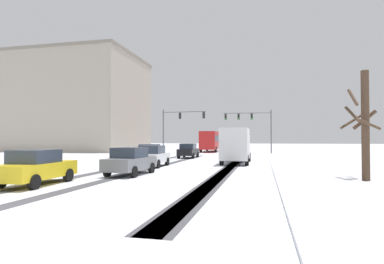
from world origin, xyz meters
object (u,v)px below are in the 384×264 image
object	(u,v)px
car_white_third	(152,156)
bare_tree_sidewalk_near	(364,124)
bus_oncoming	(211,140)
car_grey_fourth	(130,161)
box_truck_delivery	(236,145)
car_black_lead	(188,151)
traffic_signal_far_left	(178,122)
car_yellow_cab_fifth	(36,167)
office_building_far_left_block	(76,104)
traffic_signal_far_right	(251,121)
car_blue_second	(150,153)

from	to	relation	value
car_white_third	bare_tree_sidewalk_near	world-z (taller)	bare_tree_sidewalk_near
bus_oncoming	car_grey_fourth	bearing A→B (deg)	-88.43
box_truck_delivery	bare_tree_sidewalk_near	xyz separation A→B (m)	(7.32, -10.16, 1.27)
car_grey_fourth	car_black_lead	bearing A→B (deg)	91.90
car_white_third	box_truck_delivery	world-z (taller)	box_truck_delivery
box_truck_delivery	bare_tree_sidewalk_near	bearing A→B (deg)	-54.22
traffic_signal_far_left	car_white_third	distance (m)	21.88
bus_oncoming	bare_tree_sidewalk_near	distance (m)	37.80
car_yellow_cab_fifth	box_truck_delivery	distance (m)	17.11
car_white_third	office_building_far_left_block	xyz separation A→B (m)	(-26.01, 29.19, 7.91)
traffic_signal_far_right	office_building_far_left_block	xyz separation A→B (m)	(-32.63, 4.09, 3.90)
car_blue_second	bare_tree_sidewalk_near	xyz separation A→B (m)	(15.74, -11.13, 2.08)
car_black_lead	car_yellow_cab_fifth	world-z (taller)	same
bare_tree_sidewalk_near	office_building_far_left_block	distance (m)	52.60
car_blue_second	bus_oncoming	world-z (taller)	bus_oncoming
car_yellow_cab_fifth	office_building_far_left_block	xyz separation A→B (m)	(-24.11, 39.41, 7.91)
box_truck_delivery	traffic_signal_far_right	bearing A→B (deg)	88.25
traffic_signal_far_left	box_truck_delivery	bearing A→B (deg)	-58.86
traffic_signal_far_right	office_building_far_left_block	size ratio (longest dim) A/B	0.30
car_grey_fourth	office_building_far_left_block	bearing A→B (deg)	127.55
bus_oncoming	office_building_far_left_block	size ratio (longest dim) A/B	0.46
bus_oncoming	traffic_signal_far_right	bearing A→B (deg)	-35.06
car_yellow_cab_fifth	car_white_third	bearing A→B (deg)	79.47
car_grey_fourth	bare_tree_sidewalk_near	size ratio (longest dim) A/B	0.74
bare_tree_sidewalk_near	office_building_far_left_block	size ratio (longest dim) A/B	0.23
car_grey_fourth	car_white_third	bearing A→B (deg)	96.49
traffic_signal_far_left	bare_tree_sidewalk_near	distance (m)	31.57
car_blue_second	office_building_far_left_block	distance (m)	34.08
bus_oncoming	car_white_third	bearing A→B (deg)	-89.33
bus_oncoming	box_truck_delivery	world-z (taller)	bus_oncoming
car_white_third	traffic_signal_far_right	bearing A→B (deg)	75.22
car_white_third	bus_oncoming	world-z (taller)	bus_oncoming
car_black_lead	box_truck_delivery	world-z (taller)	box_truck_delivery
car_blue_second	car_white_third	distance (m)	6.37
car_yellow_cab_fifth	traffic_signal_far_left	bearing A→B (deg)	93.51
car_white_third	box_truck_delivery	distance (m)	7.81
car_white_third	bare_tree_sidewalk_near	bearing A→B (deg)	-21.46
car_black_lead	car_white_third	distance (m)	11.52
car_yellow_cab_fifth	car_black_lead	bearing A→B (deg)	84.85
box_truck_delivery	office_building_far_left_block	size ratio (longest dim) A/B	0.31
office_building_far_left_block	traffic_signal_far_left	bearing A→B (deg)	-19.80
car_yellow_cab_fifth	bus_oncoming	distance (m)	40.26
office_building_far_left_block	traffic_signal_far_right	bearing A→B (deg)	-7.15
traffic_signal_far_right	car_blue_second	world-z (taller)	traffic_signal_far_right
traffic_signal_far_left	car_yellow_cab_fifth	size ratio (longest dim) A/B	1.57
car_yellow_cab_fifth	car_grey_fourth	bearing A→B (deg)	62.12
car_yellow_cab_fifth	bus_oncoming	world-z (taller)	bus_oncoming
car_black_lead	box_truck_delivery	size ratio (longest dim) A/B	0.56
traffic_signal_far_left	car_black_lead	xyz separation A→B (m)	(3.89, -9.68, -3.85)
traffic_signal_far_left	box_truck_delivery	distance (m)	19.26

